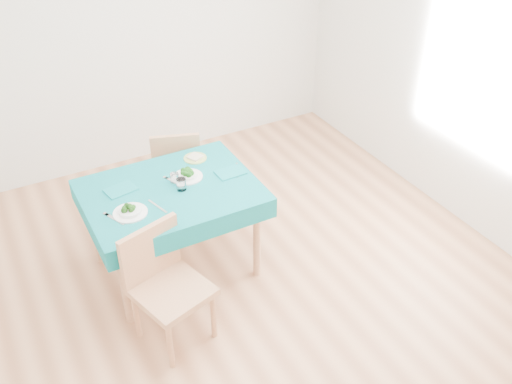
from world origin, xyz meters
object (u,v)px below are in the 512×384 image
bowl_near (130,209)px  bowl_far (187,174)px  chair_far (176,160)px  side_plate (195,158)px  table (175,230)px  chair_near (170,276)px

bowl_near → bowl_far: (0.53, 0.23, -0.00)m
chair_far → side_plate: bearing=109.3°
chair_far → side_plate: 0.51m
chair_far → bowl_near: bearing=72.1°
table → chair_far: 0.84m
table → bowl_near: size_ratio=5.24×
table → bowl_near: 0.56m
table → bowl_near: bearing=-157.4°
table → chair_near: (-0.28, -0.66, 0.19)m
table → side_plate: (0.33, 0.31, 0.38)m
bowl_near → bowl_far: bowl_near is taller
chair_near → side_plate: chair_near is taller
bowl_far → chair_far: bearing=76.8°
table → side_plate: bearing=43.0°
side_plate → chair_far: bearing=90.1°
bowl_far → chair_near: bearing=-121.1°
bowl_near → chair_far: bearing=52.9°
chair_near → bowl_far: 0.90m
chair_near → chair_far: size_ratio=1.11×
chair_near → bowl_near: (-0.07, 0.52, 0.23)m
table → chair_far: bearing=66.3°
chair_far → bowl_near: chair_far is taller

